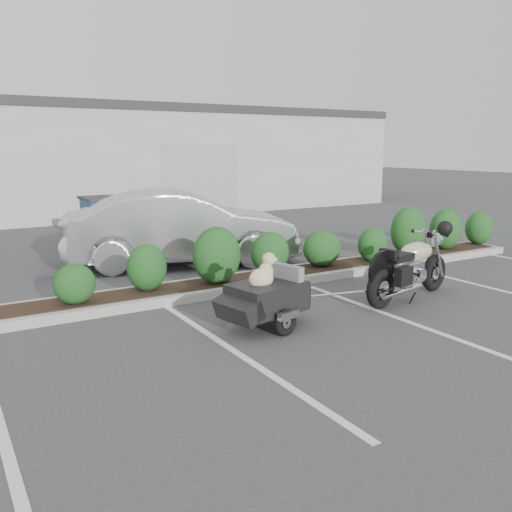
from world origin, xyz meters
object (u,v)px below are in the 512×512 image
motorcycle (410,269)px  pet_trailer (266,296)px  sedan (182,228)px  dumpster (122,220)px

motorcycle → pet_trailer: motorcycle is taller
pet_trailer → motorcycle: bearing=-12.0°
sedan → dumpster: bearing=22.8°
motorcycle → sedan: bearing=103.9°
pet_trailer → dumpster: bearing=75.8°
pet_trailer → sedan: sedan is taller
pet_trailer → dumpster: (0.34, 7.53, 0.18)m
dumpster → sedan: bearing=-84.0°
sedan → dumpster: sedan is taller
sedan → motorcycle: bearing=-137.8°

